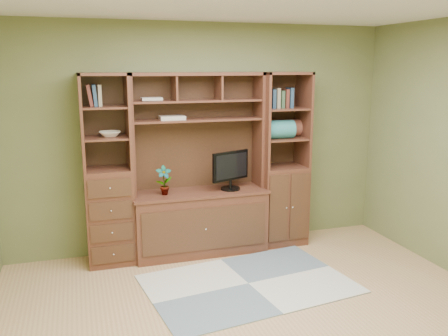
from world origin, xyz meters
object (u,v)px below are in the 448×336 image
object	(u,v)px
monitor	(230,163)
right_tower	(282,160)
left_tower	(108,171)
center_hutch	(199,166)

from	to	relation	value
monitor	right_tower	bearing A→B (deg)	-15.81
left_tower	right_tower	bearing A→B (deg)	0.00
left_tower	right_tower	size ratio (longest dim) A/B	1.00
center_hutch	left_tower	bearing A→B (deg)	177.71
left_tower	right_tower	world-z (taller)	same
left_tower	monitor	size ratio (longest dim) A/B	3.35
center_hutch	monitor	bearing A→B (deg)	-5.65
center_hutch	monitor	size ratio (longest dim) A/B	3.35
right_tower	monitor	xyz separation A→B (m)	(-0.67, -0.07, 0.01)
left_tower	monitor	bearing A→B (deg)	-3.17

